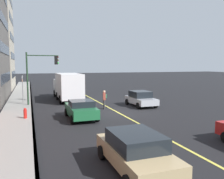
# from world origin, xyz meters

# --- Properties ---
(ground) EXTENTS (200.00, 200.00, 0.00)m
(ground) POSITION_xyz_m (0.00, 0.00, 0.00)
(ground) COLOR black
(sidewalk_slab) EXTENTS (80.00, 2.60, 0.15)m
(sidewalk_slab) POSITION_xyz_m (0.00, 8.25, 0.07)
(sidewalk_slab) COLOR gray
(sidewalk_slab) RESTS_ON ground
(curb_edge) EXTENTS (80.00, 0.16, 0.15)m
(curb_edge) POSITION_xyz_m (0.00, 7.04, 0.07)
(curb_edge) COLOR slate
(curb_edge) RESTS_ON ground
(lane_stripe_center) EXTENTS (80.00, 0.16, 0.01)m
(lane_stripe_center) POSITION_xyz_m (0.00, 0.00, 0.01)
(lane_stripe_center) COLOR #D8CC4C
(lane_stripe_center) RESTS_ON ground
(car_silver) EXTENTS (3.96, 2.09, 1.51)m
(car_silver) POSITION_xyz_m (2.15, -3.32, 0.77)
(car_silver) COLOR #A8AAB2
(car_silver) RESTS_ON ground
(car_tan) EXTENTS (4.39, 2.10, 1.50)m
(car_tan) POSITION_xyz_m (-10.69, 3.34, 0.78)
(car_tan) COLOR tan
(car_tan) RESTS_ON ground
(car_green) EXTENTS (4.10, 2.05, 1.46)m
(car_green) POSITION_xyz_m (-1.36, 3.52, 0.75)
(car_green) COLOR #1E6038
(car_green) RESTS_ON ground
(truck_white) EXTENTS (8.11, 2.61, 3.15)m
(truck_white) POSITION_xyz_m (8.67, 2.94, 1.67)
(truck_white) COLOR silver
(truck_white) RESTS_ON ground
(pedestrian_with_backpack) EXTENTS (0.45, 0.42, 1.76)m
(pedestrian_with_backpack) POSITION_xyz_m (1.84, 0.61, 1.03)
(pedestrian_with_backpack) COLOR #383838
(pedestrian_with_backpack) RESTS_ON ground
(traffic_light_mast) EXTENTS (0.28, 3.18, 5.37)m
(traffic_light_mast) POSITION_xyz_m (5.83, 6.15, 3.65)
(traffic_light_mast) COLOR #1E3823
(traffic_light_mast) RESTS_ON ground
(street_sign_post) EXTENTS (0.60, 0.08, 3.07)m
(street_sign_post) POSITION_xyz_m (7.16, 7.86, 1.80)
(street_sign_post) COLOR slate
(street_sign_post) RESTS_ON ground
(fire_hydrant) EXTENTS (0.24, 0.24, 0.94)m
(fire_hydrant) POSITION_xyz_m (-0.42, 7.56, 0.47)
(fire_hydrant) COLOR red
(fire_hydrant) RESTS_ON ground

